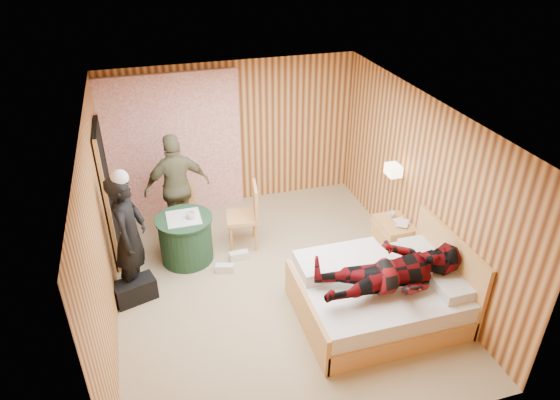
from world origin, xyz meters
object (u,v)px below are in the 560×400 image
object	(u,v)px
chair_far	(181,206)
man_on_bed	(395,263)
duffel_bag	(135,290)
nightstand	(393,239)
woman_standing	(130,236)
round_table	(186,238)
man_at_table	(177,187)
bed	(379,294)
chair_near	(248,211)
wall_lamp	(393,170)

from	to	relation	value
chair_far	man_on_bed	distance (m)	3.54
chair_far	duffel_bag	xyz separation A→B (m)	(-0.80, -1.37, -0.39)
nightstand	woman_standing	xyz separation A→B (m)	(-3.68, 0.28, 0.56)
round_table	woman_standing	distance (m)	1.03
woman_standing	man_at_table	xyz separation A→B (m)	(0.73, 1.19, -0.01)
bed	woman_standing	bearing A→B (deg)	155.16
nightstand	round_table	xyz separation A→B (m)	(-2.95, 0.79, 0.05)
nightstand	man_on_bed	distance (m)	1.62
round_table	chair_near	distance (m)	1.00
nightstand	chair_near	xyz separation A→B (m)	(-1.98, 0.91, 0.29)
duffel_bag	man_on_bed	distance (m)	3.40
wall_lamp	man_at_table	world-z (taller)	man_at_table
bed	round_table	distance (m)	2.88
wall_lamp	chair_near	size ratio (longest dim) A/B	0.25
wall_lamp	woman_standing	world-z (taller)	woman_standing
nightstand	woman_standing	size ratio (longest dim) A/B	0.36
wall_lamp	man_on_bed	xyz separation A→B (m)	(-0.77, -1.59, -0.34)
chair_far	chair_near	world-z (taller)	chair_near
woman_standing	wall_lamp	bearing A→B (deg)	-73.22
chair_near	duffel_bag	size ratio (longest dim) A/B	1.93
bed	wall_lamp	bearing A→B (deg)	59.75
chair_far	woman_standing	bearing A→B (deg)	-107.85
duffel_bag	woman_standing	distance (m)	0.75
woman_standing	man_on_bed	world-z (taller)	man_on_bed
wall_lamp	bed	bearing A→B (deg)	-120.25
duffel_bag	chair_far	bearing A→B (deg)	43.07
wall_lamp	round_table	distance (m)	3.17
bed	round_table	size ratio (longest dim) A/B	2.42
duffel_bag	man_on_bed	xyz separation A→B (m)	(3.00, -1.38, 0.81)
round_table	man_at_table	bearing A→B (deg)	90.00
chair_far	man_on_bed	size ratio (longest dim) A/B	0.53
woman_standing	duffel_bag	bearing A→B (deg)	-175.75
round_table	woman_standing	world-z (taller)	woman_standing
nightstand	duffel_bag	bearing A→B (deg)	178.82
chair_near	round_table	bearing A→B (deg)	-74.39
woman_standing	chair_far	bearing A→B (deg)	-16.54
duffel_bag	woman_standing	xyz separation A→B (m)	(0.05, 0.21, 0.72)
nightstand	wall_lamp	bearing A→B (deg)	81.66
nightstand	man_at_table	world-z (taller)	man_at_table
bed	nightstand	world-z (taller)	bed
nightstand	round_table	distance (m)	3.05
wall_lamp	round_table	size ratio (longest dim) A/B	0.32
round_table	chair_near	xyz separation A→B (m)	(0.97, 0.11, 0.23)
nightstand	man_on_bed	world-z (taller)	man_on_bed
nightstand	woman_standing	distance (m)	3.74
chair_near	man_at_table	world-z (taller)	man_at_table
chair_far	man_at_table	world-z (taller)	man_at_table
nightstand	man_at_table	xyz separation A→B (m)	(-2.95, 1.48, 0.55)
bed	nightstand	xyz separation A→B (m)	(0.75, 1.07, 0.01)
chair_near	man_at_table	bearing A→B (deg)	-111.70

